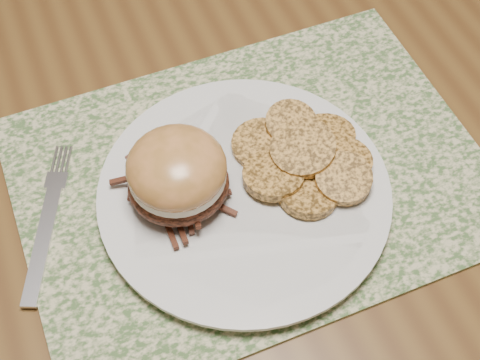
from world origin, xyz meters
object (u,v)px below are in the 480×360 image
(dinner_plate, at_px, (244,194))
(pork_sandwich, at_px, (177,174))
(fork, at_px, (48,220))
(dining_table, at_px, (21,134))

(dinner_plate, relative_size, pork_sandwich, 2.44)
(pork_sandwich, height_order, fork, pork_sandwich)
(dinner_plate, distance_m, pork_sandwich, 0.07)
(dinner_plate, height_order, pork_sandwich, pork_sandwich)
(dining_table, distance_m, dinner_plate, 0.31)
(dinner_plate, xyz_separation_m, pork_sandwich, (-0.06, 0.02, 0.04))
(dining_table, height_order, dinner_plate, dinner_plate)
(dining_table, distance_m, fork, 0.20)
(dining_table, height_order, pork_sandwich, pork_sandwich)
(pork_sandwich, bearing_deg, dinner_plate, -6.54)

